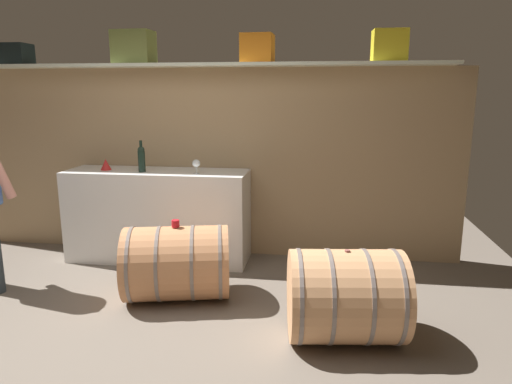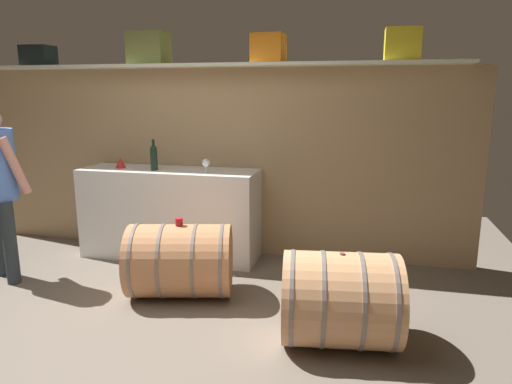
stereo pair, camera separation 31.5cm
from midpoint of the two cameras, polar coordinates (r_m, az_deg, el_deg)
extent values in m
cube|color=#6B6155|center=(3.92, -15.51, -14.99)|extent=(6.76, 7.63, 0.02)
cube|color=tan|center=(5.11, -8.78, 3.61)|extent=(5.56, 0.10, 2.00)
cube|color=silver|center=(4.92, -9.70, 15.11)|extent=(5.12, 0.40, 0.03)
cube|color=black|center=(5.81, -28.98, 14.59)|extent=(0.32, 0.28, 0.22)
cube|color=olive|center=(5.15, -16.58, 16.68)|extent=(0.40, 0.29, 0.33)
cube|color=orange|center=(4.77, -1.80, 17.22)|extent=(0.32, 0.29, 0.28)
cube|color=yellow|center=(4.73, 14.16, 17.03)|extent=(0.32, 0.27, 0.29)
cube|color=white|center=(5.02, -13.68, -2.83)|extent=(1.89, 0.55, 0.95)
cylinder|color=black|center=(4.88, -15.69, 3.62)|extent=(0.07, 0.07, 0.21)
sphere|color=black|center=(4.87, -15.77, 5.00)|extent=(0.07, 0.07, 0.07)
cylinder|color=black|center=(4.86, -15.81, 5.61)|extent=(0.03, 0.03, 0.09)
cylinder|color=white|center=(4.66, -9.26, 2.24)|extent=(0.06, 0.06, 0.00)
cylinder|color=white|center=(4.66, -9.27, 2.69)|extent=(0.01, 0.01, 0.07)
sphere|color=white|center=(4.65, -9.30, 3.48)|extent=(0.08, 0.08, 0.08)
sphere|color=maroon|center=(4.65, -9.30, 3.34)|extent=(0.05, 0.05, 0.05)
cone|color=red|center=(5.12, -19.68, 3.19)|extent=(0.11, 0.11, 0.11)
cylinder|color=tan|center=(4.08, -11.92, -8.56)|extent=(0.99, 0.81, 0.63)
cylinder|color=slate|center=(4.14, -17.03, -8.53)|extent=(0.17, 0.63, 0.64)
cylinder|color=slate|center=(4.10, -13.89, -8.56)|extent=(0.17, 0.63, 0.64)
cylinder|color=slate|center=(4.06, -9.94, -8.56)|extent=(0.17, 0.63, 0.64)
cylinder|color=slate|center=(4.05, -6.70, -8.53)|extent=(0.17, 0.63, 0.64)
cylinder|color=brown|center=(3.98, -12.13, -4.23)|extent=(0.04, 0.04, 0.01)
cylinder|color=tan|center=(3.39, 8.28, -12.57)|extent=(0.87, 0.76, 0.66)
cylinder|color=gray|center=(3.36, 2.48, -12.66)|extent=(0.11, 0.67, 0.67)
cylinder|color=gray|center=(3.38, 6.08, -12.62)|extent=(0.11, 0.67, 0.67)
cylinder|color=gray|center=(3.41, 10.45, -12.51)|extent=(0.11, 0.67, 0.67)
cylinder|color=gray|center=(3.45, 13.92, -12.37)|extent=(0.11, 0.67, 0.67)
cylinder|color=#93514C|center=(3.27, 8.46, -7.21)|extent=(0.04, 0.04, 0.01)
cylinder|color=red|center=(3.97, -12.13, -3.83)|extent=(0.07, 0.07, 0.06)
camera|label=1|loc=(0.16, -92.49, -0.54)|focal=32.55mm
camera|label=2|loc=(0.16, 87.51, 0.54)|focal=32.55mm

